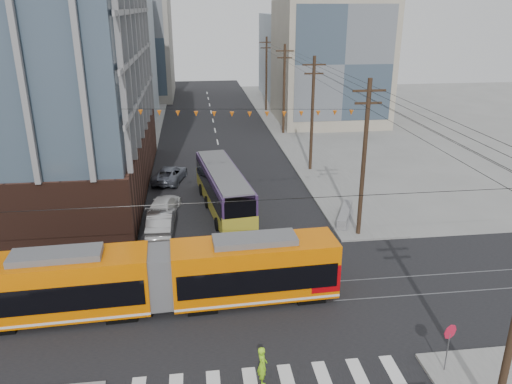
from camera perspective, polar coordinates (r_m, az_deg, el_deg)
ground at (r=25.29m, az=0.50°, el=-16.71°), size 160.00×160.00×0.00m
bg_bldg_nw_near at (r=73.60m, az=-19.03°, el=14.57°), size 18.00×16.00×18.00m
bg_bldg_ne_near at (r=70.85m, az=8.39°, el=14.42°), size 14.00×14.00×16.00m
bg_bldg_nw_far at (r=92.77m, az=-14.85°, el=16.63°), size 16.00×18.00×20.00m
bg_bldg_ne_far at (r=90.73m, az=6.21°, el=15.18°), size 16.00×16.00×14.00m
utility_pole_far at (r=77.39m, az=1.19°, el=13.27°), size 0.30×0.30×11.00m
streetcar at (r=27.17m, az=-10.82°, el=-9.61°), size 19.09×3.57×3.66m
city_bus at (r=39.55m, az=-3.74°, el=0.36°), size 4.11×12.13×3.37m
parked_car_silver at (r=36.26m, az=-10.80°, el=-3.38°), size 1.94×5.08×1.65m
parked_car_white at (r=39.61m, az=-10.46°, el=-1.47°), size 2.83×5.05×1.38m
parked_car_grey at (r=46.71m, az=-9.82°, el=2.03°), size 3.48×5.50×1.41m
pedestrian at (r=22.57m, az=0.72°, el=-19.16°), size 0.50×0.70×1.79m
stop_sign at (r=24.34m, az=21.01°, el=-16.57°), size 0.91×0.91×2.34m
jersey_barrier at (r=38.33m, az=10.11°, el=-2.62°), size 2.63×4.37×0.87m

